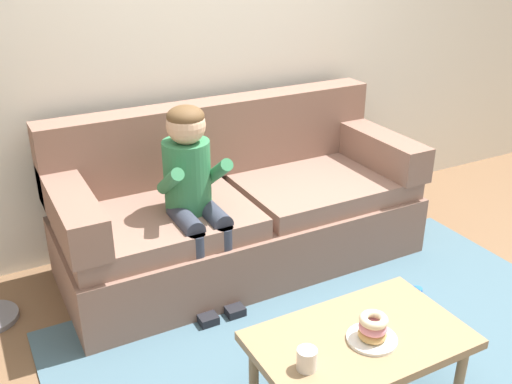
% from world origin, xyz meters
% --- Properties ---
extents(ground, '(10.00, 10.00, 0.00)m').
position_xyz_m(ground, '(0.00, 0.00, 0.00)').
color(ground, brown).
extents(wall_back, '(8.00, 0.10, 2.80)m').
position_xyz_m(wall_back, '(0.00, 1.40, 1.40)').
color(wall_back, silver).
rests_on(wall_back, ground).
extents(area_rug, '(2.80, 1.86, 0.01)m').
position_xyz_m(area_rug, '(0.00, -0.25, 0.01)').
color(area_rug, '#476675').
rests_on(area_rug, ground).
extents(couch, '(2.18, 0.90, 0.97)m').
position_xyz_m(couch, '(-0.08, 0.85, 0.35)').
color(couch, '#846051').
rests_on(couch, ground).
extents(coffee_table, '(0.90, 0.55, 0.38)m').
position_xyz_m(coffee_table, '(-0.19, -0.52, 0.34)').
color(coffee_table, '#937551').
rests_on(coffee_table, ground).
extents(person_child, '(0.34, 0.58, 1.10)m').
position_xyz_m(person_child, '(-0.45, 0.64, 0.67)').
color(person_child, '#337A4C').
rests_on(person_child, ground).
extents(plate, '(0.21, 0.21, 0.01)m').
position_xyz_m(plate, '(-0.17, -0.56, 0.39)').
color(plate, white).
rests_on(plate, coffee_table).
extents(donut, '(0.16, 0.16, 0.04)m').
position_xyz_m(donut, '(-0.17, -0.56, 0.42)').
color(donut, tan).
rests_on(donut, plate).
extents(donut_second, '(0.15, 0.15, 0.04)m').
position_xyz_m(donut_second, '(-0.17, -0.56, 0.45)').
color(donut_second, pink).
rests_on(donut_second, donut).
extents(donut_third, '(0.17, 0.17, 0.04)m').
position_xyz_m(donut_third, '(-0.17, -0.56, 0.49)').
color(donut_third, beige).
rests_on(donut_third, donut_second).
extents(mug, '(0.08, 0.08, 0.09)m').
position_xyz_m(mug, '(-0.49, -0.58, 0.43)').
color(mug, silver).
rests_on(mug, coffee_table).
extents(toy_controller, '(0.23, 0.09, 0.05)m').
position_xyz_m(toy_controller, '(0.56, -0.01, 0.03)').
color(toy_controller, blue).
rests_on(toy_controller, ground).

